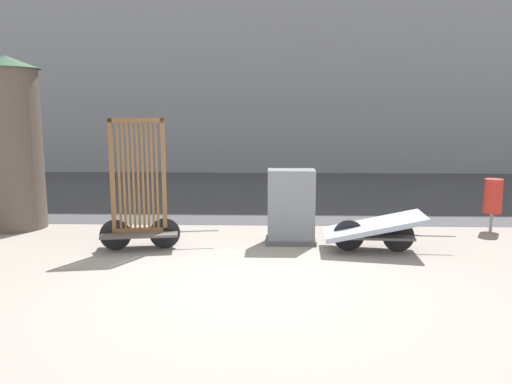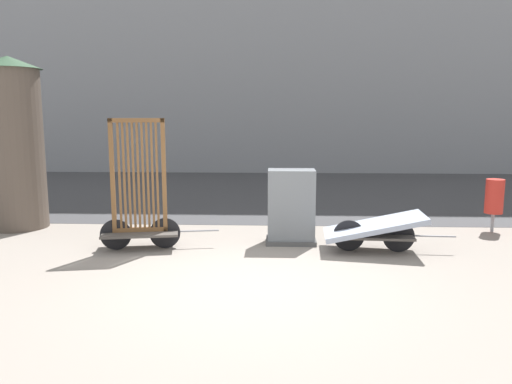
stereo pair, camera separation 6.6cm
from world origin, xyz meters
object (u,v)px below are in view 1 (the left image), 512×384
(bike_cart_with_mattress, at_px, (374,229))
(advertising_column, at_px, (12,142))
(bike_cart_with_bedframe, at_px, (140,204))
(trash_bin, at_px, (493,196))
(utility_cabinet, at_px, (291,209))

(bike_cart_with_mattress, distance_m, advertising_column, 7.09)
(bike_cart_with_bedframe, distance_m, trash_bin, 6.66)
(bike_cart_with_mattress, bearing_deg, bike_cart_with_bedframe, -177.11)
(utility_cabinet, relative_size, advertising_column, 0.39)
(bike_cart_with_mattress, relative_size, advertising_column, 0.64)
(bike_cart_with_mattress, distance_m, utility_cabinet, 1.46)
(trash_bin, bearing_deg, bike_cart_with_bedframe, -167.04)
(bike_cart_with_bedframe, height_order, trash_bin, bike_cart_with_bedframe)
(utility_cabinet, xyz_separation_m, trash_bin, (3.94, 1.01, 0.08))
(utility_cabinet, bearing_deg, advertising_column, 169.51)
(advertising_column, bearing_deg, bike_cart_with_bedframe, -27.38)
(bike_cart_with_mattress, relative_size, utility_cabinet, 1.65)
(trash_bin, relative_size, advertising_column, 0.31)
(utility_cabinet, bearing_deg, bike_cart_with_mattress, -19.74)
(bike_cart_with_bedframe, relative_size, utility_cabinet, 1.68)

